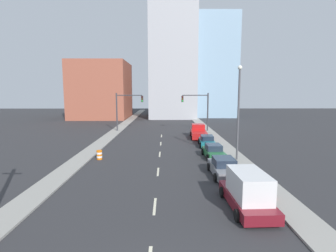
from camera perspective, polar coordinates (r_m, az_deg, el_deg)
sidewalk_left at (r=54.33m, az=-9.73°, el=0.15°), size 2.01×90.77×0.13m
sidewalk_right at (r=54.13m, az=7.35°, el=0.17°), size 2.01×90.77×0.13m
lane_stripe_at_7m at (r=16.70m, az=-2.90°, el=-17.00°), size 0.16×2.40×0.01m
lane_stripe_at_14m at (r=23.13m, az=-2.18°, el=-9.91°), size 0.16×2.40×0.01m
lane_stripe_at_21m at (r=29.32m, az=-1.81°, el=-6.15°), size 0.16×2.40×0.01m
lane_stripe_at_27m at (r=35.16m, az=-1.59°, el=-3.84°), size 0.16×2.40×0.01m
lane_stripe_at_33m at (r=41.23m, az=-1.42°, el=-2.16°), size 0.16×2.40×0.01m
building_brick_left at (r=71.93m, az=-14.23°, el=7.54°), size 14.00×16.00×14.49m
building_office_center at (r=74.48m, az=0.91°, el=14.48°), size 12.00×20.00×31.91m
building_glass_right at (r=79.19m, az=8.81°, el=12.28°), size 13.00×20.00×27.23m
traffic_signal_left at (r=46.11m, az=-9.52°, el=4.20°), size 4.72×0.35×6.69m
traffic_signal_right at (r=45.94m, az=7.07°, el=4.24°), size 4.72×0.35×6.69m
traffic_barrel at (r=27.92m, az=-14.71°, el=-6.10°), size 0.56×0.56×0.95m
street_lamp at (r=26.72m, az=15.11°, el=3.98°), size 0.44×0.44×9.44m
fire_hydrant at (r=18.67m, az=21.84°, el=-13.47°), size 0.26×0.26×0.84m
box_truck_maroon at (r=16.61m, az=16.96°, el=-13.45°), size 2.49×5.38×2.30m
sedan_gray at (r=22.40m, az=12.03°, el=-8.83°), size 2.23×4.72×1.50m
sedan_green at (r=28.14m, az=9.87°, el=-5.49°), size 2.16×4.36×1.42m
sedan_teal at (r=33.90m, az=8.46°, el=-3.26°), size 2.23×4.43×1.38m
pickup_truck_red at (r=39.84m, az=6.65°, el=-1.37°), size 2.69×5.96×1.99m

